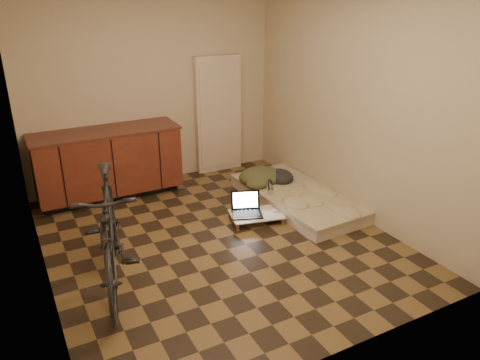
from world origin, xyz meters
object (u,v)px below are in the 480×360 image
bicycle (109,226)px  lap_desk (256,214)px  laptop (246,209)px  futon (297,197)px

bicycle → lap_desk: (1.79, 0.46, -0.50)m
bicycle → laptop: bicycle is taller
bicycle → lap_desk: 1.91m
bicycle → lap_desk: bicycle is taller
futon → lap_desk: (-0.71, -0.19, 0.01)m
lap_desk → laptop: bearing=159.4°
bicycle → futon: bearing=28.5°
laptop → bicycle: bearing=-142.0°
futon → laptop: 0.82m
bicycle → futon: size_ratio=0.95×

